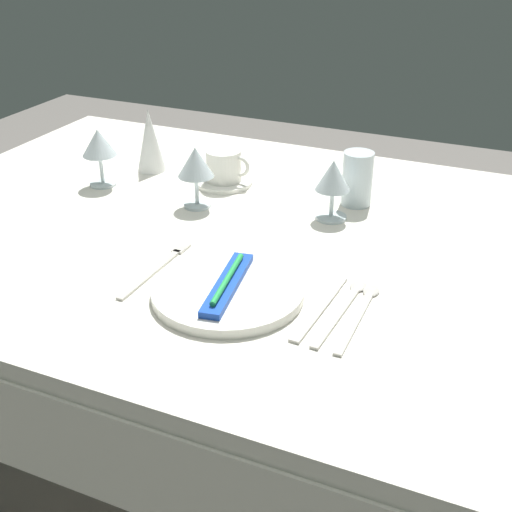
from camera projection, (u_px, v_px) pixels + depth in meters
ground_plane at (286, 502)px, 1.71m from camera, size 6.00×6.00×0.00m
dining_table at (292, 275)px, 1.40m from camera, size 1.80×1.11×0.74m
dinner_plate at (228, 292)px, 1.17m from camera, size 0.26×0.26×0.02m
toothbrush_package at (228, 283)px, 1.16m from camera, size 0.07×0.21×0.02m
fork_outer at (158, 267)px, 1.26m from camera, size 0.02×0.23×0.00m
dinner_knife at (319, 309)px, 1.13m from camera, size 0.03×0.22×0.00m
spoon_soup at (345, 304)px, 1.14m from camera, size 0.03×0.23×0.01m
spoon_dessert at (361, 309)px, 1.13m from camera, size 0.03×0.22×0.01m
saucer_left at (224, 182)px, 1.62m from camera, size 0.14×0.14×0.01m
coffee_cup_left at (224, 166)px, 1.60m from camera, size 0.11×0.08×0.07m
wine_glass_centre at (333, 179)px, 1.41m from camera, size 0.07×0.07×0.13m
wine_glass_left at (196, 164)px, 1.46m from camera, size 0.08×0.08×0.14m
wine_glass_far at (99, 145)px, 1.57m from camera, size 0.08×0.08×0.14m
drink_tumbler at (357, 179)px, 1.49m from camera, size 0.07×0.07×0.12m
napkin_folded at (150, 140)px, 1.67m from camera, size 0.07×0.07×0.16m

